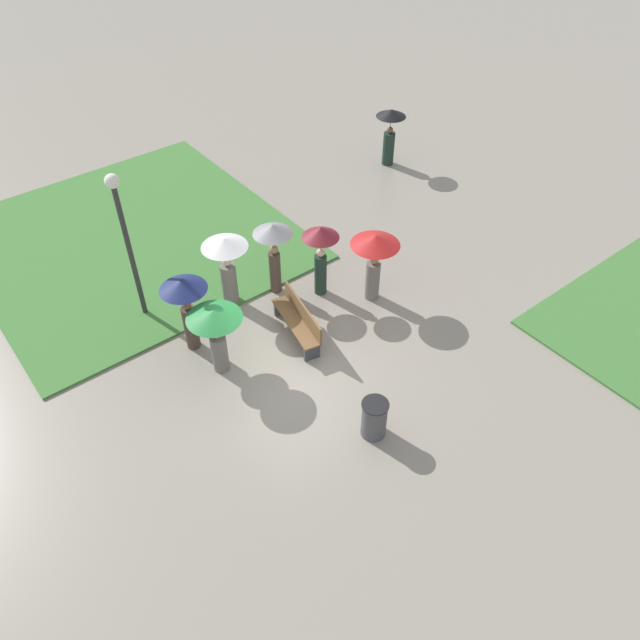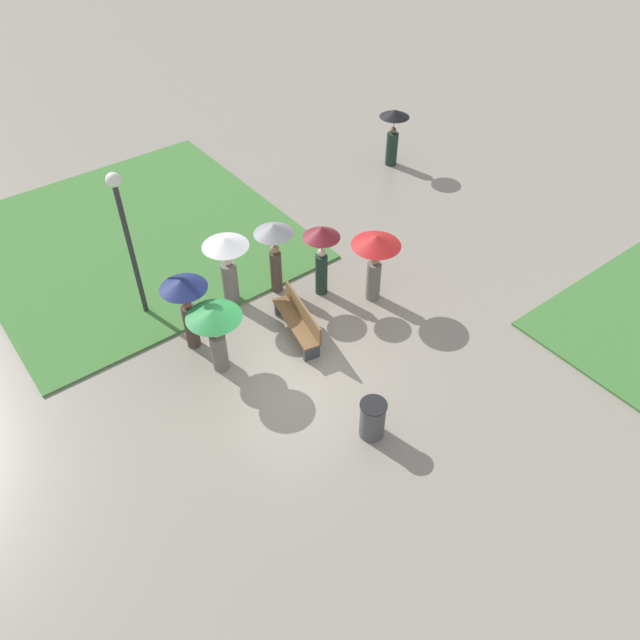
# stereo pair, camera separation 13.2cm
# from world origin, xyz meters

# --- Properties ---
(ground_plane) EXTENTS (90.00, 90.00, 0.00)m
(ground_plane) POSITION_xyz_m (0.00, 0.00, 0.00)
(ground_plane) COLOR gray
(lawn_patch_near) EXTENTS (8.52, 8.13, 0.06)m
(lawn_patch_near) POSITION_xyz_m (-6.69, -0.74, 0.03)
(lawn_patch_near) COLOR #427A38
(lawn_patch_near) RESTS_ON ground_plane
(park_bench) EXTENTS (1.94, 0.80, 0.90)m
(park_bench) POSITION_xyz_m (-0.70, 0.69, 0.47)
(park_bench) COLOR brown
(park_bench) RESTS_ON ground_plane
(lamp_post) EXTENTS (0.32, 0.32, 3.81)m
(lamp_post) POSITION_xyz_m (-3.61, -1.83, 2.50)
(lamp_post) COLOR #2D2D30
(lamp_post) RESTS_ON ground_plane
(trash_bin) EXTENTS (0.55, 0.55, 0.89)m
(trash_bin) POSITION_xyz_m (2.52, 0.14, 0.45)
(trash_bin) COLOR #4C4C51
(trash_bin) RESTS_ON ground_plane
(crowd_person_navy) EXTENTS (1.04, 1.04, 1.96)m
(crowd_person_navy) POSITION_xyz_m (-1.90, -1.45, 1.47)
(crowd_person_navy) COLOR #47382D
(crowd_person_navy) RESTS_ON ground_plane
(crowd_person_red) EXTENTS (1.19, 1.19, 1.86)m
(crowd_person_red) POSITION_xyz_m (-0.66, 2.94, 1.41)
(crowd_person_red) COLOR slate
(crowd_person_red) RESTS_ON ground_plane
(crowd_person_maroon) EXTENTS (0.90, 0.90, 1.96)m
(crowd_person_maroon) POSITION_xyz_m (-1.61, 2.05, 1.42)
(crowd_person_maroon) COLOR #1E3328
(crowd_person_maroon) RESTS_ON ground_plane
(crowd_person_grey) EXTENTS (0.97, 0.97, 1.98)m
(crowd_person_grey) POSITION_xyz_m (-2.37, 1.21, 1.48)
(crowd_person_grey) COLOR #47382D
(crowd_person_grey) RESTS_ON ground_plane
(crowd_person_green) EXTENTS (1.19, 1.19, 1.72)m
(crowd_person_green) POSITION_xyz_m (-0.90, -1.32, 1.28)
(crowd_person_green) COLOR slate
(crowd_person_green) RESTS_ON ground_plane
(crowd_person_white) EXTENTS (1.11, 1.11, 1.92)m
(crowd_person_white) POSITION_xyz_m (-2.68, 0.06, 1.33)
(crowd_person_white) COLOR slate
(crowd_person_white) RESTS_ON ground_plane
(lone_walker_far_path) EXTENTS (0.95, 0.95, 1.87)m
(lone_walker_far_path) POSITION_xyz_m (-5.44, 7.90, 1.23)
(lone_walker_far_path) COLOR #1E3328
(lone_walker_far_path) RESTS_ON ground_plane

